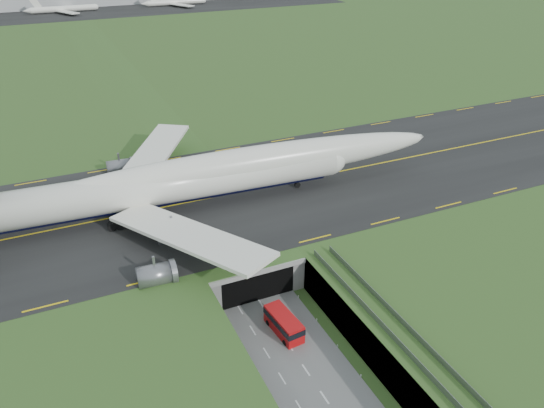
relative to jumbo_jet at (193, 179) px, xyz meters
name	(u,v)px	position (x,y,z in m)	size (l,w,h in m)	color
ground	(280,333)	(2.72, -31.22, -11.53)	(900.00, 900.00, 0.00)	#375120
airfield_deck	(280,317)	(2.72, -31.22, -8.53)	(800.00, 800.00, 6.00)	gray
trench_road	(304,368)	(2.72, -38.72, -11.43)	(12.00, 75.00, 0.20)	slate
taxiway	(206,199)	(2.72, 1.78, -5.44)	(800.00, 44.00, 0.18)	black
tunnel_portal	(238,255)	(2.72, -14.51, -8.19)	(17.00, 22.30, 6.00)	gray
guideway	(433,374)	(13.72, -50.33, -6.21)	(3.00, 53.00, 7.05)	#A8A8A3
jumbo_jet	(193,179)	(0.00, 0.00, 0.00)	(97.20, 61.99, 20.53)	white
shuttle_tram	(284,324)	(3.25, -31.25, -9.90)	(3.43, 7.48, 2.96)	#BD0C0E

